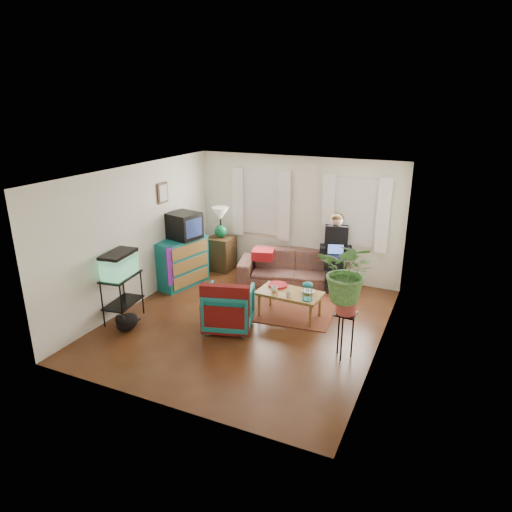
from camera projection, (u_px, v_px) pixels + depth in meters
The scene contains 31 objects.
floor at pixel (247, 322), 7.99m from camera, with size 4.50×5.00×0.01m, color #4F2B14.
ceiling at pixel (245, 173), 7.14m from camera, with size 4.50×5.00×0.01m, color white.
wall_back at pixel (297, 218), 9.71m from camera, with size 4.50×0.01×2.60m, color silver.
wall_front at pixel (155, 313), 5.41m from camera, with size 4.50×0.01×2.60m, color silver.
wall_left at pixel (137, 236), 8.44m from camera, with size 0.01×5.00×2.60m, color silver.
wall_right at pixel (384, 272), 6.68m from camera, with size 0.01×5.00×2.60m, color silver.
window_left at pixel (262, 203), 9.93m from camera, with size 1.08×0.04×1.38m, color white.
window_right at pixel (356, 212), 9.12m from camera, with size 1.08×0.04×1.38m, color white.
curtains_left at pixel (261, 204), 9.86m from camera, with size 1.36×0.06×1.50m, color white.
curtains_right at pixel (355, 213), 9.06m from camera, with size 1.36×0.06×1.50m, color white.
picture_frame at pixel (163, 193), 8.95m from camera, with size 0.04×0.32×0.40m, color #3D2616.
area_rug at pixel (280, 305), 8.62m from camera, with size 2.00×1.60×0.01m, color brown.
sofa at pixel (294, 263), 9.55m from camera, with size 2.31×0.91×0.90m, color brown.
seated_person at pixel (335, 254), 9.35m from camera, with size 0.58×0.71×1.38m, color black, non-canonical shape.
side_table at pixel (221, 253), 10.34m from camera, with size 0.52×0.52×0.76m, color #3D2816.
table_lamp at pixel (221, 223), 10.11m from camera, with size 0.39×0.39×0.70m, color white, non-canonical shape.
dresser at pixel (181, 262), 9.46m from camera, with size 0.55×1.10×0.99m, color #125C71.
crt_tv at pixel (184, 226), 9.28m from camera, with size 0.61×0.55×0.53m, color black.
aquarium_stand at pixel (123, 298), 7.94m from camera, with size 0.42×0.75×0.83m, color black.
aquarium at pixel (119, 264), 7.73m from camera, with size 0.37×0.68×0.44m, color #7FD899.
black_cat at pixel (127, 320), 7.64m from camera, with size 0.29×0.45×0.38m, color black.
armchair at pixel (229, 306), 7.68m from camera, with size 0.78×0.73×0.80m, color navy.
serape_throw at pixel (225, 305), 7.34m from camera, with size 0.80×0.18×0.66m, color #9E0A0A.
coffee_table at pixel (289, 304), 8.14m from camera, with size 1.12×0.61×0.47m, color brown.
cup_a at pixel (274, 289), 8.07m from camera, with size 0.13×0.13×0.10m, color white.
cup_b at pixel (288, 294), 7.87m from camera, with size 0.10×0.10×0.10m, color beige.
bowl at pixel (308, 292), 8.01m from camera, with size 0.22×0.22×0.06m, color white.
snack_tray at pixel (278, 285), 8.32m from camera, with size 0.35×0.35×0.04m, color #B21414.
birdcage at pixel (307, 291), 7.71m from camera, with size 0.18×0.18×0.33m, color #115B6B, non-canonical shape.
plant_stand at pixel (344, 335), 6.80m from camera, with size 0.31×0.31×0.74m, color black.
potted_plant at pixel (348, 281), 6.51m from camera, with size 0.84×0.72×0.93m, color #599947.
Camera 1 is at (3.12, -6.45, 3.72)m, focal length 32.00 mm.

